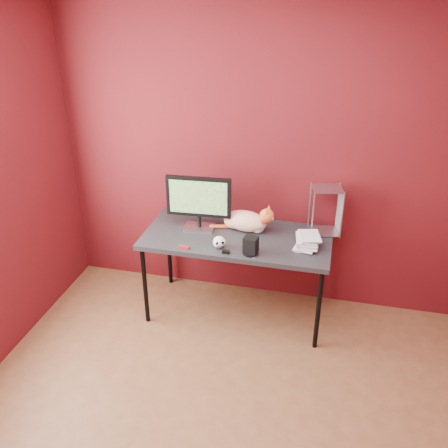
% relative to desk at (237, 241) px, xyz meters
% --- Properties ---
extents(room, '(3.52, 3.52, 2.61)m').
position_rel_desk_xyz_m(room, '(0.15, -1.37, 0.75)').
color(room, brown).
rests_on(room, ground).
extents(desk, '(1.50, 0.70, 0.75)m').
position_rel_desk_xyz_m(desk, '(0.00, 0.00, 0.00)').
color(desk, black).
rests_on(desk, ground).
extents(monitor, '(0.53, 0.18, 0.45)m').
position_rel_desk_xyz_m(monitor, '(-0.33, 0.05, 0.30)').
color(monitor, '#A6A6AB').
rests_on(monitor, desk).
extents(cat, '(0.53, 0.25, 0.25)m').
position_rel_desk_xyz_m(cat, '(0.05, 0.11, 0.14)').
color(cat, orange).
rests_on(cat, desk).
extents(skull_mug, '(0.10, 0.10, 0.09)m').
position_rel_desk_xyz_m(skull_mug, '(-0.09, -0.22, 0.10)').
color(skull_mug, white).
rests_on(skull_mug, desk).
extents(speaker, '(0.12, 0.12, 0.14)m').
position_rel_desk_xyz_m(speaker, '(0.16, -0.25, 0.12)').
color(speaker, black).
rests_on(speaker, desk).
extents(book_stack, '(0.20, 0.24, 1.05)m').
position_rel_desk_xyz_m(book_stack, '(0.49, -0.04, 0.57)').
color(book_stack, beige).
rests_on(book_stack, desk).
extents(wire_rack, '(0.26, 0.23, 0.40)m').
position_rel_desk_xyz_m(wire_rack, '(0.67, 0.22, 0.25)').
color(wire_rack, '#A6A6AB').
rests_on(wire_rack, desk).
extents(pocket_knife, '(0.09, 0.03, 0.02)m').
position_rel_desk_xyz_m(pocket_knife, '(-0.36, -0.29, 0.06)').
color(pocket_knife, '#AC0D1A').
rests_on(pocket_knife, desk).
extents(black_gadget, '(0.05, 0.03, 0.03)m').
position_rel_desk_xyz_m(black_gadget, '(-0.02, -0.29, 0.06)').
color(black_gadget, black).
rests_on(black_gadget, desk).
extents(washer, '(0.05, 0.05, 0.00)m').
position_rel_desk_xyz_m(washer, '(0.20, -0.29, 0.05)').
color(washer, '#A6A6AB').
rests_on(washer, desk).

